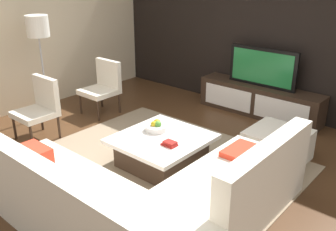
# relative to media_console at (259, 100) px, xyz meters

# --- Properties ---
(ground_plane) EXTENTS (14.00, 14.00, 0.00)m
(ground_plane) POSITION_rel_media_console_xyz_m (0.00, -2.40, -0.25)
(ground_plane) COLOR #4C301C
(feature_wall_back) EXTENTS (6.40, 0.12, 2.80)m
(feature_wall_back) POSITION_rel_media_console_xyz_m (0.00, 0.30, 1.15)
(feature_wall_back) COLOR black
(feature_wall_back) RESTS_ON ground
(side_wall_left) EXTENTS (0.12, 5.20, 2.80)m
(side_wall_left) POSITION_rel_media_console_xyz_m (-3.20, -2.20, 1.15)
(side_wall_left) COLOR beige
(side_wall_left) RESTS_ON ground
(area_rug) EXTENTS (3.16, 2.73, 0.01)m
(area_rug) POSITION_rel_media_console_xyz_m (-0.10, -2.40, -0.24)
(area_rug) COLOR gray
(area_rug) RESTS_ON ground
(media_console) EXTENTS (2.06, 0.44, 0.50)m
(media_console) POSITION_rel_media_console_xyz_m (0.00, 0.00, 0.00)
(media_console) COLOR #332319
(media_console) RESTS_ON ground
(television) EXTENTS (1.15, 0.06, 0.62)m
(television) POSITION_rel_media_console_xyz_m (0.00, 0.00, 0.56)
(television) COLOR black
(television) RESTS_ON media_console
(sectional_couch) EXTENTS (2.52, 2.41, 0.83)m
(sectional_couch) POSITION_rel_media_console_xyz_m (0.54, -3.26, 0.03)
(sectional_couch) COLOR silver
(sectional_couch) RESTS_ON ground
(coffee_table) EXTENTS (1.02, 1.07, 0.38)m
(coffee_table) POSITION_rel_media_console_xyz_m (-0.10, -2.30, -0.05)
(coffee_table) COLOR #332319
(coffee_table) RESTS_ON ground
(accent_chair_near) EXTENTS (0.53, 0.51, 0.87)m
(accent_chair_near) POSITION_rel_media_console_xyz_m (-1.95, -2.80, 0.24)
(accent_chair_near) COLOR #332319
(accent_chair_near) RESTS_ON ground
(floor_lamp) EXTENTS (0.34, 0.34, 1.62)m
(floor_lamp) POSITION_rel_media_console_xyz_m (-2.58, -2.32, 1.13)
(floor_lamp) COLOR #A5A5AA
(floor_lamp) RESTS_ON ground
(ottoman) EXTENTS (0.70, 0.70, 0.40)m
(ottoman) POSITION_rel_media_console_xyz_m (0.92, -1.25, -0.05)
(ottoman) COLOR silver
(ottoman) RESTS_ON ground
(fruit_bowl) EXTENTS (0.28, 0.28, 0.13)m
(fruit_bowl) POSITION_rel_media_console_xyz_m (-0.28, -2.19, 0.18)
(fruit_bowl) COLOR silver
(fruit_bowl) RESTS_ON coffee_table
(accent_chair_far) EXTENTS (0.54, 0.53, 0.87)m
(accent_chair_far) POSITION_rel_media_console_xyz_m (-2.04, -1.57, 0.24)
(accent_chair_far) COLOR #332319
(accent_chair_far) RESTS_ON ground
(book_stack) EXTENTS (0.18, 0.12, 0.05)m
(book_stack) POSITION_rel_media_console_xyz_m (0.12, -2.41, 0.15)
(book_stack) COLOR maroon
(book_stack) RESTS_ON coffee_table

